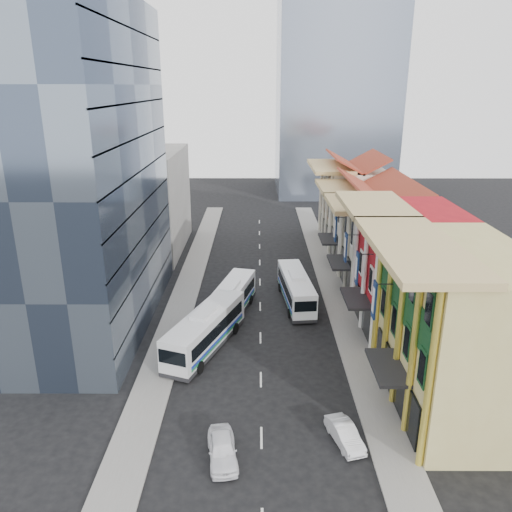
{
  "coord_description": "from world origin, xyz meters",
  "views": [
    {
      "loc": [
        -0.26,
        -26.73,
        22.44
      ],
      "look_at": [
        -0.45,
        22.29,
        5.62
      ],
      "focal_mm": 35.0,
      "sensor_mm": 36.0,
      "label": 1
    }
  ],
  "objects_px": {
    "shophouse_tan": "(459,330)",
    "office_tower": "(76,171)",
    "bus_left_near": "(206,329)",
    "bus_left_far": "(230,300)",
    "bus_right": "(296,288)",
    "sedan_left": "(222,449)",
    "sedan_right": "(345,434)"
  },
  "relations": [
    {
      "from": "bus_right",
      "to": "sedan_left",
      "type": "relative_size",
      "value": 2.5
    },
    {
      "from": "office_tower",
      "to": "bus_right",
      "type": "bearing_deg",
      "value": 10.65
    },
    {
      "from": "bus_left_far",
      "to": "bus_right",
      "type": "relative_size",
      "value": 1.01
    },
    {
      "from": "bus_left_near",
      "to": "sedan_left",
      "type": "relative_size",
      "value": 2.7
    },
    {
      "from": "shophouse_tan",
      "to": "sedan_left",
      "type": "bearing_deg",
      "value": -159.97
    },
    {
      "from": "bus_left_near",
      "to": "bus_right",
      "type": "distance_m",
      "value": 13.21
    },
    {
      "from": "bus_left_far",
      "to": "sedan_right",
      "type": "bearing_deg",
      "value": -52.13
    },
    {
      "from": "shophouse_tan",
      "to": "office_tower",
      "type": "distance_m",
      "value": 35.19
    },
    {
      "from": "bus_left_near",
      "to": "sedan_right",
      "type": "height_order",
      "value": "bus_left_near"
    },
    {
      "from": "bus_left_far",
      "to": "bus_right",
      "type": "bearing_deg",
      "value": 38.57
    },
    {
      "from": "shophouse_tan",
      "to": "sedan_left",
      "type": "height_order",
      "value": "shophouse_tan"
    },
    {
      "from": "office_tower",
      "to": "bus_right",
      "type": "relative_size",
      "value": 2.75
    },
    {
      "from": "bus_right",
      "to": "sedan_right",
      "type": "height_order",
      "value": "bus_right"
    },
    {
      "from": "office_tower",
      "to": "sedan_left",
      "type": "height_order",
      "value": "office_tower"
    },
    {
      "from": "bus_right",
      "to": "bus_left_far",
      "type": "bearing_deg",
      "value": -161.05
    },
    {
      "from": "shophouse_tan",
      "to": "office_tower",
      "type": "xyz_separation_m",
      "value": [
        -31.0,
        14.0,
        9.0
      ]
    },
    {
      "from": "office_tower",
      "to": "bus_right",
      "type": "distance_m",
      "value": 25.02
    },
    {
      "from": "shophouse_tan",
      "to": "bus_left_far",
      "type": "height_order",
      "value": "shophouse_tan"
    },
    {
      "from": "bus_left_far",
      "to": "sedan_left",
      "type": "relative_size",
      "value": 2.51
    },
    {
      "from": "shophouse_tan",
      "to": "sedan_right",
      "type": "xyz_separation_m",
      "value": [
        -8.5,
        -4.43,
        -5.36
      ]
    },
    {
      "from": "bus_left_far",
      "to": "office_tower",
      "type": "bearing_deg",
      "value": -163.06
    },
    {
      "from": "bus_right",
      "to": "bus_left_near",
      "type": "bearing_deg",
      "value": -137.27
    },
    {
      "from": "bus_left_near",
      "to": "bus_left_far",
      "type": "height_order",
      "value": "bus_left_near"
    },
    {
      "from": "shophouse_tan",
      "to": "sedan_left",
      "type": "distance_m",
      "value": 18.31
    },
    {
      "from": "bus_left_far",
      "to": "sedan_left",
      "type": "xyz_separation_m",
      "value": [
        0.56,
        -20.76,
        -1.02
      ]
    },
    {
      "from": "bus_left_near",
      "to": "shophouse_tan",
      "type": "bearing_deg",
      "value": -2.46
    },
    {
      "from": "sedan_left",
      "to": "sedan_right",
      "type": "relative_size",
      "value": 1.13
    },
    {
      "from": "office_tower",
      "to": "sedan_right",
      "type": "distance_m",
      "value": 32.44
    },
    {
      "from": "bus_left_near",
      "to": "bus_right",
      "type": "height_order",
      "value": "bus_left_near"
    },
    {
      "from": "sedan_left",
      "to": "sedan_right",
      "type": "height_order",
      "value": "sedan_left"
    },
    {
      "from": "bus_right",
      "to": "sedan_left",
      "type": "distance_m",
      "value": 24.78
    },
    {
      "from": "shophouse_tan",
      "to": "bus_left_near",
      "type": "xyz_separation_m",
      "value": [
        -18.9,
        8.03,
        -4.1
      ]
    }
  ]
}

